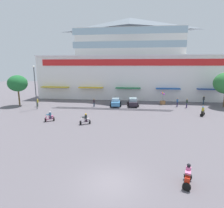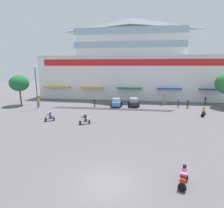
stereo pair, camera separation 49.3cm
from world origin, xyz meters
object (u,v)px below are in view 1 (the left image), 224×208
at_px(scooter_rider_2, 85,120).
at_px(pedestrian_4, 94,102).
at_px(pedestrian_3, 187,103).
at_px(parked_car_0, 116,102).
at_px(parked_car_1, 133,102).
at_px(scooter_rider_3, 188,177).
at_px(balloon_vendor_cart, 163,100).
at_px(pedestrian_0, 204,99).
at_px(plaza_tree_0, 18,83).
at_px(pedestrian_1, 37,102).
at_px(streetlamp_near, 35,85).
at_px(pedestrian_2, 177,102).
at_px(scooter_rider_4, 203,112).
at_px(scooter_rider_0, 50,117).

height_order(scooter_rider_2, pedestrian_4, pedestrian_4).
bearing_deg(pedestrian_3, parked_car_0, 179.09).
bearing_deg(scooter_rider_2, parked_car_1, 63.35).
distance_m(scooter_rider_3, balloon_vendor_cart, 26.26).
height_order(scooter_rider_3, pedestrian_0, pedestrian_0).
height_order(plaza_tree_0, scooter_rider_3, plaza_tree_0).
height_order(scooter_rider_3, pedestrian_1, pedestrian_1).
distance_m(pedestrian_3, pedestrian_4, 17.37).
bearing_deg(streetlamp_near, pedestrian_4, 17.62).
height_order(pedestrian_0, pedestrian_2, pedestrian_2).
xyz_separation_m(plaza_tree_0, balloon_vendor_cart, (28.11, 4.49, -3.37)).
height_order(scooter_rider_2, pedestrian_1, pedestrian_1).
distance_m(parked_car_0, pedestrian_1, 15.00).
relative_size(parked_car_1, pedestrian_4, 2.50).
xyz_separation_m(pedestrian_0, balloon_vendor_cart, (-8.38, -1.52, 0.04)).
xyz_separation_m(parked_car_0, pedestrian_1, (-14.75, -2.70, 0.12)).
distance_m(scooter_rider_3, pedestrian_2, 24.79).
relative_size(parked_car_1, pedestrian_0, 2.37).
relative_size(plaza_tree_0, scooter_rider_2, 3.98).
relative_size(pedestrian_1, streetlamp_near, 0.21).
distance_m(parked_car_0, scooter_rider_4, 15.40).
bearing_deg(scooter_rider_2, streetlamp_near, 145.61).
distance_m(pedestrian_0, pedestrian_2, 6.80).
relative_size(pedestrian_2, balloon_vendor_cart, 0.66).
distance_m(parked_car_1, pedestrian_3, 9.98).
height_order(parked_car_0, scooter_rider_3, parked_car_0).
bearing_deg(parked_car_1, scooter_rider_0, -134.80).
distance_m(parked_car_0, balloon_vendor_cart, 9.62).
distance_m(scooter_rider_3, pedestrian_0, 29.63).
bearing_deg(parked_car_0, scooter_rider_4, -22.52).
height_order(parked_car_1, scooter_rider_4, scooter_rider_4).
bearing_deg(parked_car_0, pedestrian_1, -169.62).
height_order(pedestrian_2, pedestrian_3, pedestrian_3).
distance_m(scooter_rider_3, pedestrian_1, 30.46).
xyz_separation_m(parked_car_0, scooter_rider_4, (14.22, -5.90, -0.12)).
relative_size(pedestrian_2, pedestrian_4, 1.06).
bearing_deg(pedestrian_0, streetlamp_near, -164.98).
bearing_deg(pedestrian_4, pedestrian_2, 7.26).
bearing_deg(parked_car_0, pedestrian_2, 2.50).
height_order(scooter_rider_3, scooter_rider_4, scooter_rider_4).
relative_size(scooter_rider_0, scooter_rider_4, 0.92).
xyz_separation_m(scooter_rider_2, streetlamp_near, (-10.97, 7.51, 3.83)).
xyz_separation_m(scooter_rider_3, pedestrian_2, (4.61, 24.36, 0.37)).
xyz_separation_m(pedestrian_3, pedestrian_4, (-17.32, -1.29, -0.08)).
height_order(scooter_rider_2, pedestrian_3, pedestrian_3).
bearing_deg(pedestrian_1, pedestrian_2, 6.91).
distance_m(pedestrian_1, balloon_vendor_cart, 24.60).
bearing_deg(scooter_rider_0, pedestrian_1, 127.03).
relative_size(parked_car_0, scooter_rider_0, 3.06).
distance_m(parked_car_0, pedestrian_0, 18.13).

